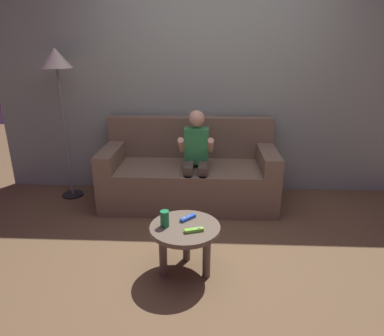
% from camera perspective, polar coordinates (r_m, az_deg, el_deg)
% --- Properties ---
extents(ground_plane, '(9.88, 9.88, 0.00)m').
position_cam_1_polar(ground_plane, '(2.88, 3.39, -15.42)').
color(ground_plane, brown).
extents(wall_back, '(4.94, 0.05, 2.50)m').
position_cam_1_polar(wall_back, '(3.94, 3.54, 13.82)').
color(wall_back, gray).
rests_on(wall_back, ground).
extents(couch, '(1.84, 0.80, 0.90)m').
position_cam_1_polar(couch, '(3.78, -0.45, -1.05)').
color(couch, '#75604C').
rests_on(couch, ground).
extents(person_seated_on_couch, '(0.35, 0.43, 1.04)m').
position_cam_1_polar(person_seated_on_couch, '(3.51, 0.70, 2.11)').
color(person_seated_on_couch, '#4C4238').
rests_on(person_seated_on_couch, ground).
extents(coffee_table, '(0.52, 0.52, 0.40)m').
position_cam_1_polar(coffee_table, '(2.61, -1.15, -10.99)').
color(coffee_table, brown).
rests_on(coffee_table, ground).
extents(game_remote_blue_near_edge, '(0.12, 0.13, 0.03)m').
position_cam_1_polar(game_remote_blue_near_edge, '(2.65, -0.68, -8.30)').
color(game_remote_blue_near_edge, blue).
rests_on(game_remote_blue_near_edge, coffee_table).
extents(game_remote_lime_center, '(0.14, 0.08, 0.03)m').
position_cam_1_polar(game_remote_lime_center, '(2.48, 0.34, -10.29)').
color(game_remote_lime_center, '#72C638').
rests_on(game_remote_lime_center, coffee_table).
extents(soda_can, '(0.07, 0.07, 0.12)m').
position_cam_1_polar(soda_can, '(2.54, -4.55, -8.40)').
color(soda_can, '#1E7F47').
rests_on(soda_can, coffee_table).
extents(floor_lamp, '(0.32, 0.32, 1.63)m').
position_cam_1_polar(floor_lamp, '(3.93, -21.52, 14.89)').
color(floor_lamp, black).
rests_on(floor_lamp, ground).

